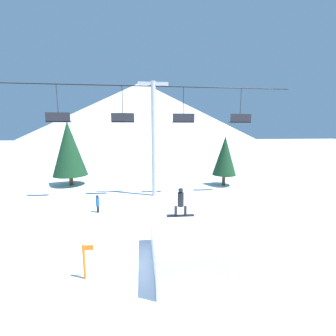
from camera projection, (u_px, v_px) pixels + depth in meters
The scene contains 9 objects.
ground_plane at pixel (153, 264), 9.45m from camera, with size 220.00×220.00×0.00m, color white.
mountain_ridge at pixel (142, 114), 81.04m from camera, with size 88.09×88.09×21.91m.
snow_ramp at pixel (182, 248), 9.35m from camera, with size 2.43×4.00×1.45m.
snowboarder at pixel (181, 202), 10.77m from camera, with size 1.35×0.30×1.41m.
chairlift at pixel (154, 128), 18.24m from camera, with size 22.95×0.44×9.35m.
pine_tree_near at pixel (225, 156), 22.23m from camera, with size 2.34×2.34×4.95m.
pine_tree_far at pixel (69, 149), 22.22m from camera, with size 3.35×3.35×6.39m.
trail_marker at pixel (85, 261), 8.43m from camera, with size 0.41×0.10×1.38m.
distant_skier at pixel (98, 203), 15.22m from camera, with size 0.24×0.24×1.23m.
Camera 1 is at (-0.42, -8.62, 5.62)m, focal length 24.00 mm.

